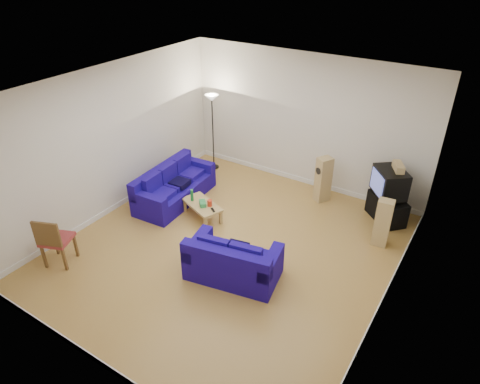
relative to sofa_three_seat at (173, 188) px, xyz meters
The scene contains 16 objects.
room 2.61m from the sofa_three_seat, 21.71° to the right, with size 6.01×6.51×3.21m.
sofa_three_seat is the anchor object (origin of this frame).
sofa_loveseat 3.04m from the sofa_three_seat, 29.74° to the right, with size 1.76×1.20×0.81m.
coffee_table 1.05m from the sofa_three_seat, 13.47° to the right, with size 1.08×0.80×0.35m.
bottle 0.83m from the sofa_three_seat, 18.27° to the right, with size 0.06×0.06×0.28m, color #197233.
tissue_box 1.12m from the sofa_three_seat, 14.90° to the right, with size 0.23×0.12×0.09m, color green.
red_canister 1.24m from the sofa_three_seat, 10.33° to the right, with size 0.10×0.10×0.14m, color red.
remote 1.42m from the sofa_three_seat, 13.50° to the right, with size 0.16×0.05×0.02m, color black.
tv_stand 4.80m from the sofa_three_seat, 22.69° to the left, with size 0.90×0.50×0.55m, color black.
av_receiver 4.84m from the sofa_three_seat, 21.78° to the left, with size 0.46×0.38×0.11m, color black.
television 4.78m from the sofa_three_seat, 22.19° to the left, with size 0.88×0.91×0.57m.
centre_speaker 4.96m from the sofa_three_seat, 22.45° to the left, with size 0.41×0.16×0.14m, color tan.
speaker_left 3.47m from the sofa_three_seat, 32.31° to the left, with size 0.38×0.40×1.09m.
speaker_right 4.67m from the sofa_three_seat, 11.09° to the left, with size 0.34×0.27×1.01m.
floor_lamp 2.30m from the sofa_three_seat, 95.06° to the left, with size 0.34×0.34×2.00m.
dining_chair 2.98m from the sofa_three_seat, 95.59° to the right, with size 0.65×0.65×1.04m.
Camera 1 is at (3.80, -5.56, 5.27)m, focal length 32.00 mm.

